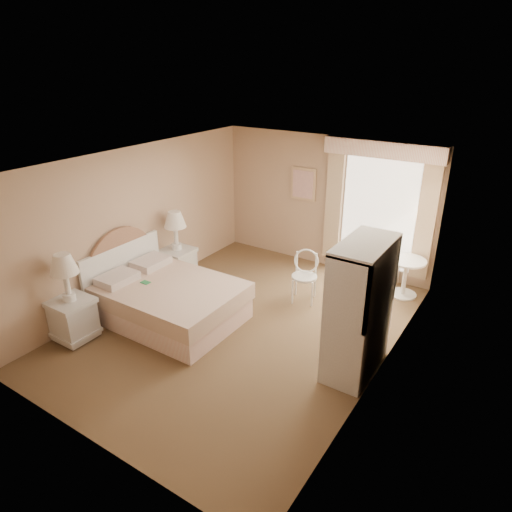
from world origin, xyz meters
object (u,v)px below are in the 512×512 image
Objects in this scene: bed at (166,298)px; round_table at (406,272)px; nightstand_far at (177,256)px; cafe_chair at (305,272)px; nightstand_near at (71,309)px; armoire at (359,319)px.

bed is 3.99m from round_table.
nightstand_far reaches higher than round_table.
nightstand_far is 2.32m from cafe_chair.
nightstand_near is 3.98m from armoire.
nightstand_far is 3.97m from round_table.
nightstand_far reaches higher than bed.
round_table is (2.87, 2.76, 0.10)m from bed.
armoire is at bearing -10.20° from nightstand_far.
nightstand_near is 0.74× the size of armoire.
armoire is at bearing -88.48° from round_table.
round_table is 0.37× the size of armoire.
round_table is at bearing 19.07° from cafe_chair.
round_table is 2.37m from armoire.
cafe_chair reaches higher than round_table.
cafe_chair is (2.23, 0.65, 0.01)m from nightstand_far.
bed is 2.29m from cafe_chair.
bed is at bearing -136.14° from round_table.
nightstand_far is 1.96× the size of round_table.
nightstand_far is at bearing 177.93° from cafe_chair.
nightstand_far reaches higher than cafe_chair.
armoire reaches higher than nightstand_near.
armoire is at bearing 23.14° from nightstand_near.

